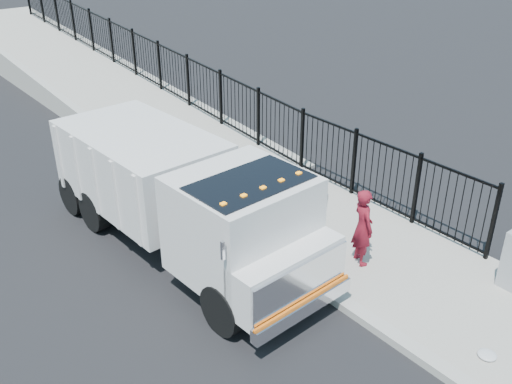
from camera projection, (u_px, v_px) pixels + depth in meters
ground at (305, 280)px, 12.04m from camera, size 120.00×120.00×0.00m
sidewalk at (441, 288)px, 11.69m from camera, size 3.55×12.00×0.12m
curb at (379, 327)px, 10.61m from camera, size 0.30×12.00×0.16m
ramp at (86, 87)px, 24.32m from camera, size 3.95×24.06×3.19m
iron_fence at (161, 82)px, 21.92m from camera, size 0.10×28.00×1.80m
truck at (184, 195)px, 12.34m from camera, size 2.87×7.77×2.62m
worker at (363, 227)px, 12.06m from camera, size 0.62×0.74×1.74m
debris at (487, 355)px, 9.85m from camera, size 0.33×0.33×0.08m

